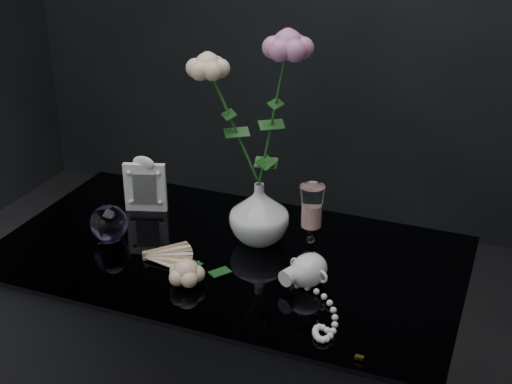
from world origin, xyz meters
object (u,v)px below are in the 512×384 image
at_px(vase, 259,213).
at_px(loose_rose, 186,272).
at_px(paperweight, 109,223).
at_px(pearl_jar, 309,269).
at_px(wine_glass, 311,224).
at_px(picture_frame, 145,183).

xyz_separation_m(vase, loose_rose, (-0.07, -0.23, -0.04)).
height_order(paperweight, pearl_jar, paperweight).
xyz_separation_m(wine_glass, paperweight, (-0.46, -0.09, -0.05)).
distance_m(paperweight, pearl_jar, 0.49).
bearing_deg(paperweight, vase, 21.07).
xyz_separation_m(paperweight, loose_rose, (0.25, -0.11, -0.01)).
bearing_deg(wine_glass, loose_rose, -137.67).
bearing_deg(vase, loose_rose, -107.65).
bearing_deg(loose_rose, paperweight, 132.53).
xyz_separation_m(vase, wine_glass, (0.14, -0.04, 0.02)).
bearing_deg(wine_glass, pearl_jar, -74.18).
xyz_separation_m(wine_glass, pearl_jar, (0.03, -0.10, -0.05)).
distance_m(wine_glass, pearl_jar, 0.11).
height_order(loose_rose, pearl_jar, pearl_jar).
relative_size(wine_glass, paperweight, 2.07).
distance_m(vase, picture_frame, 0.33).
relative_size(wine_glass, pearl_jar, 0.70).
distance_m(wine_glass, paperweight, 0.47).
bearing_deg(wine_glass, vase, 164.09).
bearing_deg(picture_frame, loose_rose, -65.14).
relative_size(vase, paperweight, 1.67).
distance_m(wine_glass, picture_frame, 0.47).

